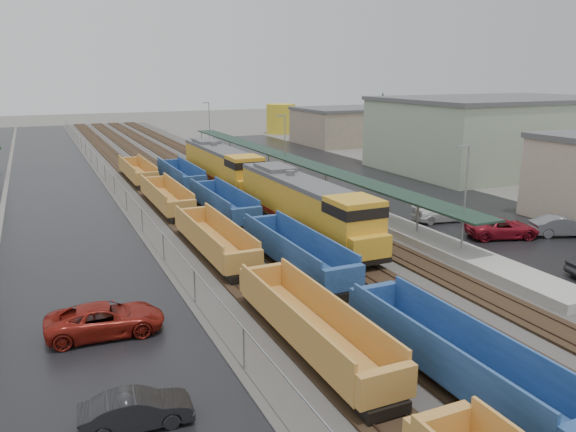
# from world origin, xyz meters

# --- Properties ---
(ballast_strip) EXTENTS (20.00, 160.00, 0.08)m
(ballast_strip) POSITION_xyz_m (0.00, 60.00, 0.04)
(ballast_strip) COLOR #302D2B
(ballast_strip) RESTS_ON ground
(trackbed) EXTENTS (14.60, 160.00, 0.22)m
(trackbed) POSITION_xyz_m (-0.00, 60.00, 0.16)
(trackbed) COLOR black
(trackbed) RESTS_ON ground
(west_parking_lot) EXTENTS (10.00, 160.00, 0.02)m
(west_parking_lot) POSITION_xyz_m (-15.00, 60.00, 0.01)
(west_parking_lot) COLOR black
(west_parking_lot) RESTS_ON ground
(east_commuter_lot) EXTENTS (16.00, 100.00, 0.02)m
(east_commuter_lot) POSITION_xyz_m (19.00, 50.00, 0.01)
(east_commuter_lot) COLOR black
(east_commuter_lot) RESTS_ON ground
(station_platform) EXTENTS (3.00, 80.00, 8.00)m
(station_platform) POSITION_xyz_m (9.50, 50.01, 0.73)
(station_platform) COLOR #9E9B93
(station_platform) RESTS_ON ground
(chainlink_fence) EXTENTS (0.08, 160.04, 2.02)m
(chainlink_fence) POSITION_xyz_m (-9.50, 58.44, 1.61)
(chainlink_fence) COLOR gray
(chainlink_fence) RESTS_ON ground
(industrial_buildings) EXTENTS (32.52, 75.30, 9.50)m
(industrial_buildings) POSITION_xyz_m (37.76, 45.85, 4.25)
(industrial_buildings) COLOR tan
(industrial_buildings) RESTS_ON ground
(distant_hills) EXTENTS (301.00, 140.00, 25.20)m
(distant_hills) POSITION_xyz_m (44.79, 210.68, 0.00)
(distant_hills) COLOR #4E5D48
(distant_hills) RESTS_ON ground
(tree_east) EXTENTS (4.40, 4.40, 10.00)m
(tree_east) POSITION_xyz_m (28.00, 58.00, 6.47)
(tree_east) COLOR #332316
(tree_east) RESTS_ON ground
(locomotive_lead) EXTENTS (3.17, 20.90, 4.73)m
(locomotive_lead) POSITION_xyz_m (2.00, 29.41, 2.51)
(locomotive_lead) COLOR black
(locomotive_lead) RESTS_ON ground
(locomotive_trail) EXTENTS (3.17, 20.90, 4.73)m
(locomotive_trail) POSITION_xyz_m (2.00, 50.41, 2.51)
(locomotive_trail) COLOR black
(locomotive_trail) RESTS_ON ground
(well_string_yellow) EXTENTS (2.52, 89.19, 2.23)m
(well_string_yellow) POSITION_xyz_m (-6.00, 20.12, 1.13)
(well_string_yellow) COLOR #C88237
(well_string_yellow) RESTS_ON ground
(well_string_blue) EXTENTS (2.62, 74.72, 2.32)m
(well_string_blue) POSITION_xyz_m (-2.00, 22.63, 1.16)
(well_string_blue) COLOR navy
(well_string_blue) RESTS_ON ground
(storage_tank) EXTENTS (6.14, 6.14, 6.14)m
(storage_tank) POSITION_xyz_m (31.60, 101.44, 3.07)
(storage_tank) COLOR gold
(storage_tank) RESTS_ON ground
(parked_car_west_b) EXTENTS (1.74, 4.20, 1.35)m
(parked_car_west_b) POSITION_xyz_m (-14.48, 9.83, 0.68)
(parked_car_west_b) COLOR black
(parked_car_west_b) RESTS_ON ground
(parked_car_west_c) EXTENTS (2.99, 5.85, 1.58)m
(parked_car_west_c) POSITION_xyz_m (-14.55, 18.11, 0.79)
(parked_car_west_c) COLOR maroon
(parked_car_west_c) RESTS_ON ground
(parked_car_east_b) EXTENTS (4.18, 6.12, 1.55)m
(parked_car_east_b) POSITION_xyz_m (15.98, 22.71, 0.78)
(parked_car_east_b) COLOR maroon
(parked_car_east_b) RESTS_ON ground
(parked_car_east_c) EXTENTS (2.65, 5.20, 1.45)m
(parked_car_east_c) POSITION_xyz_m (14.77, 28.72, 0.72)
(parked_car_east_c) COLOR white
(parked_car_east_c) RESTS_ON ground
(parked_car_east_e) EXTENTS (3.40, 5.18, 1.61)m
(parked_car_east_e) POSITION_xyz_m (20.69, 21.11, 0.81)
(parked_car_east_e) COLOR slate
(parked_car_east_e) RESTS_ON ground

